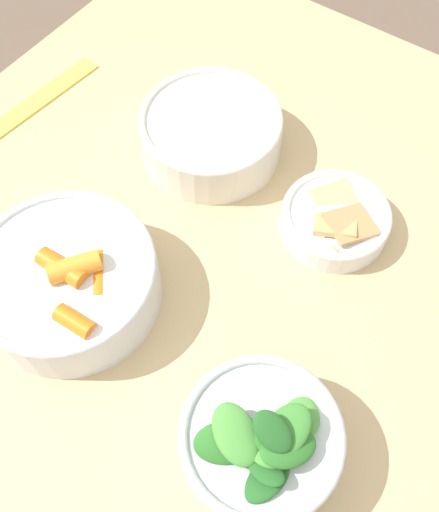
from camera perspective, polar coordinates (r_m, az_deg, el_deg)
ground_plane at (r=1.33m, az=0.88°, el=-19.41°), size 10.00×10.00×0.00m
dining_table at (r=0.73m, az=1.54°, el=-10.32°), size 1.07×1.01×0.72m
bowl_carrots at (r=0.64m, az=-14.85°, el=-2.36°), size 0.20×0.20×0.08m
bowl_greens at (r=0.56m, az=4.14°, el=-18.07°), size 0.15×0.15×0.11m
bowl_beans_hotdog at (r=0.75m, az=-0.85°, el=12.06°), size 0.18×0.18×0.06m
bowl_cookies at (r=0.69m, az=11.50°, el=3.64°), size 0.13×0.13×0.04m
ruler at (r=0.86m, az=-19.10°, el=13.46°), size 0.26×0.05×0.00m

